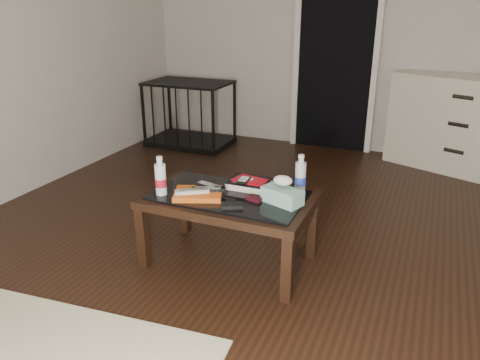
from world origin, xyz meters
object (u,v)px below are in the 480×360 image
object	(u,v)px
tissue_box	(282,196)
water_bottle_right	(300,174)
water_bottle_left	(160,176)
pet_crate	(190,124)
textbook	(249,184)
dresser	(457,124)
coffee_table	(229,204)

from	to	relation	value
tissue_box	water_bottle_right	bearing A→B (deg)	97.39
water_bottle_left	water_bottle_right	world-z (taller)	same
pet_crate	textbook	world-z (taller)	pet_crate
dresser	pet_crate	distance (m)	2.78
textbook	water_bottle_right	size ratio (longest dim) A/B	1.05
water_bottle_right	textbook	bearing A→B (deg)	-171.49
pet_crate	textbook	bearing A→B (deg)	-53.24
coffee_table	pet_crate	distance (m)	2.65
pet_crate	textbook	xyz separation A→B (m)	(1.54, -2.04, 0.25)
textbook	water_bottle_right	world-z (taller)	water_bottle_right
coffee_table	pet_crate	world-z (taller)	pet_crate
coffee_table	tissue_box	xyz separation A→B (m)	(0.34, 0.00, 0.11)
coffee_table	pet_crate	size ratio (longest dim) A/B	1.11
water_bottle_left	tissue_box	world-z (taller)	water_bottle_left
water_bottle_right	tissue_box	bearing A→B (deg)	-102.85
textbook	tissue_box	bearing A→B (deg)	-29.58
dresser	water_bottle_left	size ratio (longest dim) A/B	5.46
textbook	tissue_box	size ratio (longest dim) A/B	1.09
tissue_box	water_bottle_left	bearing A→B (deg)	-147.36
pet_crate	water_bottle_left	bearing A→B (deg)	-65.23
coffee_table	water_bottle_right	size ratio (longest dim) A/B	4.20
coffee_table	textbook	xyz separation A→B (m)	(0.07, 0.16, 0.09)
dresser	textbook	bearing A→B (deg)	-96.18
water_bottle_left	water_bottle_right	xyz separation A→B (m)	(0.76, 0.36, 0.00)
pet_crate	water_bottle_left	world-z (taller)	pet_crate
pet_crate	water_bottle_right	bearing A→B (deg)	-47.34
coffee_table	water_bottle_right	bearing A→B (deg)	28.29
coffee_table	water_bottle_right	world-z (taller)	water_bottle_right
water_bottle_right	tissue_box	distance (m)	0.22
water_bottle_right	coffee_table	bearing A→B (deg)	-151.71
coffee_table	textbook	world-z (taller)	textbook
water_bottle_left	tissue_box	size ratio (longest dim) A/B	1.03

